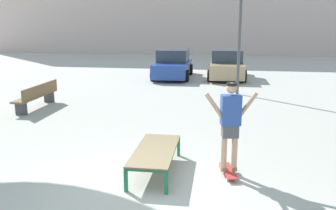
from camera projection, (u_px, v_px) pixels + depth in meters
The scene contains 7 objects.
ground_plane at pixel (135, 193), 6.14m from camera, with size 120.00×120.00×0.00m, color #B7B5AD.
skate_box at pixel (155, 151), 6.93m from camera, with size 0.80×1.92×0.46m.
skateboard at pixel (228, 171), 6.85m from camera, with size 0.36×0.82×0.09m.
skater at pixel (230, 121), 6.64m from camera, with size 0.99×0.34×1.69m.
car_blue at pixel (173, 65), 19.20m from camera, with size 2.01×4.25×1.50m.
car_tan at pixel (227, 65), 19.03m from camera, with size 1.98×4.23×1.50m.
park_bench at pixel (37, 95), 12.20m from camera, with size 0.50×2.41×0.83m.
Camera 1 is at (1.48, -5.49, 2.82)m, focal length 38.38 mm.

